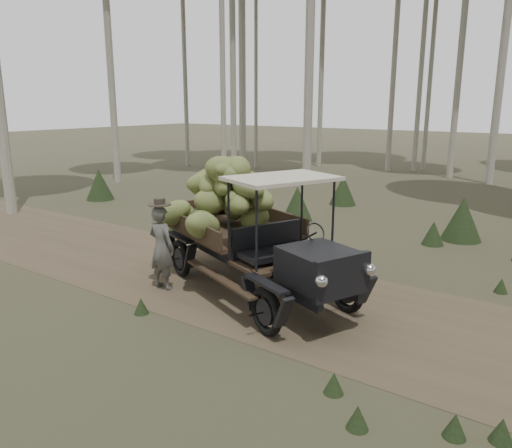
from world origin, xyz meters
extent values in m
plane|color=#473D2B|center=(0.00, 0.00, 0.00)|extent=(120.00, 120.00, 0.00)
cube|color=brown|center=(0.00, 0.00, 0.00)|extent=(70.00, 4.00, 0.01)
cube|color=black|center=(0.38, -0.84, 1.08)|extent=(1.39, 1.37, 0.60)
cube|color=black|center=(0.93, -1.07, 1.08)|extent=(0.51, 1.04, 0.67)
cube|color=black|center=(-1.02, -0.26, 1.19)|extent=(0.66, 1.43, 0.60)
cube|color=#38281C|center=(-2.42, 0.32, 1.08)|extent=(3.55, 2.96, 0.09)
cube|color=#38281C|center=(-2.05, 1.22, 1.28)|extent=(2.83, 1.22, 0.35)
cube|color=#38281C|center=(-2.79, -0.58, 1.28)|extent=(2.83, 1.22, 0.35)
cube|color=#38281C|center=(-3.82, 0.90, 1.28)|extent=(0.81, 1.83, 0.35)
cube|color=beige|center=(-0.59, -0.44, 2.40)|extent=(1.86, 2.18, 0.06)
cube|color=black|center=(-1.21, 0.26, 0.67)|extent=(4.65, 2.01, 0.19)
cube|color=black|center=(-1.53, -0.50, 0.67)|extent=(4.65, 2.01, 0.19)
torus|color=black|center=(0.51, 0.04, 0.41)|extent=(0.82, 0.45, 0.82)
torus|color=black|center=(-0.15, -1.56, 0.41)|extent=(0.82, 0.45, 0.82)
torus|color=black|center=(-2.59, 1.33, 0.41)|extent=(0.82, 0.45, 0.82)
torus|color=black|center=(-3.25, -0.27, 0.41)|extent=(0.82, 0.45, 0.82)
sphere|color=beige|center=(1.20, -0.65, 1.14)|extent=(0.19, 0.19, 0.19)
sphere|color=beige|center=(0.83, -1.55, 1.14)|extent=(0.19, 0.19, 0.19)
ellipsoid|color=olive|center=(-2.28, -0.61, 1.36)|extent=(0.51, 0.96, 0.78)
ellipsoid|color=olive|center=(-2.65, 0.01, 1.68)|extent=(0.88, 0.93, 0.66)
ellipsoid|color=olive|center=(-2.45, 0.21, 1.99)|extent=(0.87, 0.80, 0.43)
ellipsoid|color=olive|center=(-2.56, 0.31, 2.32)|extent=(1.03, 0.66, 0.65)
ellipsoid|color=olive|center=(-2.80, -0.05, 1.32)|extent=(1.02, 0.98, 0.64)
ellipsoid|color=olive|center=(-2.14, 0.24, 1.75)|extent=(0.70, 0.84, 0.55)
ellipsoid|color=olive|center=(-1.80, 0.23, 2.02)|extent=(0.85, 0.59, 0.56)
ellipsoid|color=olive|center=(-2.33, 0.13, 2.26)|extent=(0.87, 0.56, 0.50)
ellipsoid|color=olive|center=(-1.89, 0.58, 1.31)|extent=(0.79, 0.92, 0.69)
ellipsoid|color=olive|center=(-1.72, 0.56, 1.74)|extent=(0.89, 0.75, 0.53)
ellipsoid|color=olive|center=(-3.00, 0.20, 2.04)|extent=(0.91, 0.74, 0.58)
ellipsoid|color=olive|center=(-2.40, 0.17, 2.37)|extent=(0.95, 0.88, 0.60)
ellipsoid|color=olive|center=(-3.36, -0.06, 1.31)|extent=(0.81, 0.48, 0.68)
ellipsoid|color=olive|center=(-2.93, 0.54, 1.73)|extent=(0.84, 0.89, 0.53)
ellipsoid|color=olive|center=(-2.12, 0.54, 2.08)|extent=(0.63, 0.86, 0.61)
ellipsoid|color=olive|center=(-2.28, 0.24, 2.31)|extent=(0.45, 0.91, 0.59)
ellipsoid|color=olive|center=(-3.22, 1.39, 1.35)|extent=(0.93, 0.72, 0.64)
ellipsoid|color=olive|center=(-2.06, 0.20, 1.71)|extent=(0.97, 0.88, 0.59)
ellipsoid|color=olive|center=(-3.03, 0.39, 2.02)|extent=(1.02, 1.11, 0.83)
ellipsoid|color=olive|center=(-2.34, 0.36, 2.35)|extent=(0.95, 0.89, 0.61)
ellipsoid|color=olive|center=(-3.47, 1.17, 1.42)|extent=(1.00, 0.83, 0.49)
ellipsoid|color=olive|center=(-2.77, 0.39, 1.77)|extent=(0.96, 0.60, 0.46)
ellipsoid|color=olive|center=(-2.77, 0.25, 2.06)|extent=(0.80, 1.10, 0.75)
ellipsoid|color=olive|center=(-2.18, 0.37, 2.36)|extent=(0.92, 0.96, 0.59)
ellipsoid|color=olive|center=(-2.43, 0.62, 1.42)|extent=(0.94, 0.80, 0.66)
ellipsoid|color=olive|center=(-3.21, -0.47, 1.45)|extent=(1.04, 0.74, 0.82)
ellipsoid|color=olive|center=(-2.11, -0.92, 1.43)|extent=(0.64, 0.96, 0.76)
imported|color=#53524C|center=(-3.06, -1.01, 0.86)|extent=(0.63, 0.42, 1.72)
cylinder|color=#372F26|center=(-3.06, -1.01, 1.74)|extent=(0.47, 0.47, 0.02)
cylinder|color=#372F26|center=(-3.06, -1.01, 1.80)|extent=(0.23, 0.23, 0.14)
cylinder|color=#B2AD9E|center=(-2.38, 18.18, 7.88)|extent=(0.31, 0.31, 15.76)
ellipsoid|color=#233319|center=(-4.98, 2.67, 0.29)|extent=(0.72, 0.72, 0.57)
cone|color=#233319|center=(-4.86, 4.60, 0.31)|extent=(0.56, 0.56, 0.62)
cone|color=#233319|center=(1.00, 6.33, 0.60)|extent=(1.08, 1.08, 1.20)
cone|color=#233319|center=(-5.58, 3.38, 0.70)|extent=(1.26, 1.26, 1.40)
cone|color=#233319|center=(-4.51, 3.45, 0.60)|extent=(1.07, 1.07, 1.19)
cone|color=#233319|center=(-3.81, 8.92, 0.55)|extent=(0.99, 0.99, 1.10)
cone|color=#233319|center=(0.50, 5.40, 0.32)|extent=(0.58, 0.58, 0.65)
cone|color=#233319|center=(-3.91, 5.77, 0.55)|extent=(0.99, 0.99, 1.10)
cone|color=#233319|center=(-12.00, 4.39, 0.59)|extent=(1.06, 1.06, 1.18)
cone|color=#233319|center=(1.51, -2.44, 0.15)|extent=(0.27, 0.27, 0.30)
cone|color=#233319|center=(-1.69, 2.16, 0.15)|extent=(0.27, 0.27, 0.30)
cone|color=#233319|center=(-3.18, 2.63, 0.15)|extent=(0.27, 0.27, 0.30)
cone|color=#233319|center=(-0.35, 2.37, 0.15)|extent=(0.27, 0.27, 0.30)
cone|color=#233319|center=(-0.56, 2.61, 0.15)|extent=(0.27, 0.27, 0.30)
cone|color=#233319|center=(-5.98, 2.18, 0.15)|extent=(0.27, 0.27, 0.30)
cone|color=#233319|center=(2.06, -2.94, 0.15)|extent=(0.27, 0.27, 0.30)
cone|color=#233319|center=(3.03, -2.45, 0.15)|extent=(0.27, 0.27, 0.30)
cone|color=#233319|center=(-4.43, 2.26, 0.15)|extent=(0.27, 0.27, 0.30)
cone|color=#233319|center=(-5.89, 2.14, 0.15)|extent=(0.27, 0.27, 0.30)
cone|color=#233319|center=(2.63, 2.69, 0.15)|extent=(0.27, 0.27, 0.30)
cone|color=#233319|center=(-2.46, -2.15, 0.15)|extent=(0.27, 0.27, 0.30)
cone|color=#233319|center=(-3.49, 2.83, 0.15)|extent=(0.27, 0.27, 0.30)
cone|color=#233319|center=(3.48, -2.23, 0.15)|extent=(0.27, 0.27, 0.30)
camera|label=1|loc=(4.03, -7.77, 3.70)|focal=35.00mm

